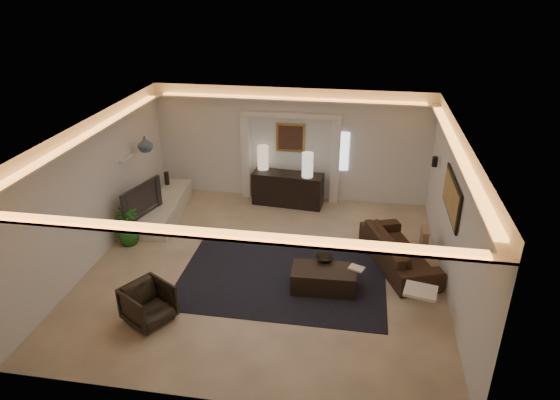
% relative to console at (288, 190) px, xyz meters
% --- Properties ---
extents(floor, '(7.00, 7.00, 0.00)m').
position_rel_console_xyz_m(floor, '(-0.00, -3.03, -0.40)').
color(floor, '#CEB48F').
rests_on(floor, ground).
extents(ceiling, '(7.00, 7.00, 0.00)m').
position_rel_console_xyz_m(ceiling, '(-0.00, -3.03, 2.50)').
color(ceiling, white).
rests_on(ceiling, ground).
extents(wall_back, '(7.00, 0.00, 7.00)m').
position_rel_console_xyz_m(wall_back, '(-0.00, 0.47, 1.05)').
color(wall_back, silver).
rests_on(wall_back, ground).
extents(wall_front, '(7.00, 0.00, 7.00)m').
position_rel_console_xyz_m(wall_front, '(-0.00, -6.53, 1.05)').
color(wall_front, silver).
rests_on(wall_front, ground).
extents(wall_left, '(0.00, 7.00, 7.00)m').
position_rel_console_xyz_m(wall_left, '(-3.50, -3.03, 1.05)').
color(wall_left, silver).
rests_on(wall_left, ground).
extents(wall_right, '(0.00, 7.00, 7.00)m').
position_rel_console_xyz_m(wall_right, '(3.50, -3.03, 1.05)').
color(wall_right, silver).
rests_on(wall_right, ground).
extents(cove_soffit, '(7.00, 7.00, 0.04)m').
position_rel_console_xyz_m(cove_soffit, '(-0.00, -3.03, 2.22)').
color(cove_soffit, silver).
rests_on(cove_soffit, ceiling).
extents(daylight_slit, '(0.25, 0.03, 1.00)m').
position_rel_console_xyz_m(daylight_slit, '(1.35, 0.45, 0.95)').
color(daylight_slit, white).
rests_on(daylight_slit, wall_back).
extents(area_rug, '(4.00, 3.00, 0.01)m').
position_rel_console_xyz_m(area_rug, '(0.40, -3.23, -0.39)').
color(area_rug, black).
rests_on(area_rug, ground).
extents(pilaster_left, '(0.22, 0.20, 2.20)m').
position_rel_console_xyz_m(pilaster_left, '(-1.15, 0.37, 0.70)').
color(pilaster_left, silver).
rests_on(pilaster_left, ground).
extents(pilaster_right, '(0.22, 0.20, 2.20)m').
position_rel_console_xyz_m(pilaster_right, '(1.15, 0.37, 0.70)').
color(pilaster_right, silver).
rests_on(pilaster_right, ground).
extents(alcove_header, '(2.52, 0.20, 0.12)m').
position_rel_console_xyz_m(alcove_header, '(-0.00, 0.37, 1.85)').
color(alcove_header, silver).
rests_on(alcove_header, wall_back).
extents(painting_frame, '(0.74, 0.04, 0.74)m').
position_rel_console_xyz_m(painting_frame, '(-0.00, 0.44, 1.25)').
color(painting_frame, tan).
rests_on(painting_frame, wall_back).
extents(painting_canvas, '(0.62, 0.02, 0.62)m').
position_rel_console_xyz_m(painting_canvas, '(-0.00, 0.41, 1.25)').
color(painting_canvas, '#4C2D1E').
rests_on(painting_canvas, wall_back).
extents(art_panel_frame, '(0.04, 1.64, 0.74)m').
position_rel_console_xyz_m(art_panel_frame, '(3.47, -2.73, 1.30)').
color(art_panel_frame, black).
rests_on(art_panel_frame, wall_right).
extents(art_panel_gold, '(0.02, 1.50, 0.62)m').
position_rel_console_xyz_m(art_panel_gold, '(3.44, -2.73, 1.30)').
color(art_panel_gold, tan).
rests_on(art_panel_gold, wall_right).
extents(wall_sconce, '(0.12, 0.12, 0.22)m').
position_rel_console_xyz_m(wall_sconce, '(3.38, -0.83, 1.28)').
color(wall_sconce, black).
rests_on(wall_sconce, wall_right).
extents(wall_niche, '(0.10, 0.55, 0.04)m').
position_rel_console_xyz_m(wall_niche, '(-3.44, -1.63, 1.25)').
color(wall_niche, silver).
rests_on(wall_niche, wall_left).
extents(console, '(1.81, 0.71, 0.88)m').
position_rel_console_xyz_m(console, '(0.00, 0.00, 0.00)').
color(console, black).
rests_on(console, ground).
extents(lamp_left, '(0.29, 0.29, 0.62)m').
position_rel_console_xyz_m(lamp_left, '(-0.68, 0.22, 0.69)').
color(lamp_left, beige).
rests_on(lamp_left, console).
extents(lamp_right, '(0.34, 0.34, 0.62)m').
position_rel_console_xyz_m(lamp_right, '(0.50, -0.11, 0.69)').
color(lamp_right, beige).
rests_on(lamp_right, console).
extents(media_ledge, '(0.85, 2.55, 0.47)m').
position_rel_console_xyz_m(media_ledge, '(-2.79, -1.15, -0.18)').
color(media_ledge, beige).
rests_on(media_ledge, ground).
extents(tv, '(1.30, 0.49, 0.75)m').
position_rel_console_xyz_m(tv, '(-3.11, -2.04, 0.43)').
color(tv, black).
rests_on(tv, media_ledge).
extents(figurine, '(0.16, 0.16, 0.33)m').
position_rel_console_xyz_m(figurine, '(-3.11, -0.30, 0.24)').
color(figurine, black).
rests_on(figurine, media_ledge).
extents(ginger_jar, '(0.40, 0.40, 0.36)m').
position_rel_console_xyz_m(ginger_jar, '(-3.15, -1.21, 1.45)').
color(ginger_jar, '#344352').
rests_on(ginger_jar, wall_niche).
extents(plant, '(0.58, 0.58, 0.86)m').
position_rel_console_xyz_m(plant, '(-3.15, -2.58, 0.03)').
color(plant, '#215B1A').
rests_on(plant, ground).
extents(sofa, '(2.42, 1.62, 0.66)m').
position_rel_console_xyz_m(sofa, '(2.65, -2.50, -0.07)').
color(sofa, black).
rests_on(sofa, ground).
extents(throw_blanket, '(0.62, 0.55, 0.06)m').
position_rel_console_xyz_m(throw_blanket, '(2.91, -4.18, 0.15)').
color(throw_blanket, '#F3EAC0').
rests_on(throw_blanket, sofa).
extents(throw_pillow, '(0.13, 0.43, 0.43)m').
position_rel_console_xyz_m(throw_pillow, '(3.15, -2.30, 0.15)').
color(throw_pillow, '#966C4F').
rests_on(throw_pillow, sofa).
extents(coffee_table, '(1.22, 0.69, 0.45)m').
position_rel_console_xyz_m(coffee_table, '(1.22, -3.58, -0.20)').
color(coffee_table, black).
rests_on(coffee_table, ground).
extents(bowl, '(0.41, 0.41, 0.08)m').
position_rel_console_xyz_m(bowl, '(1.20, -3.26, 0.05)').
color(bowl, black).
rests_on(bowl, coffee_table).
extents(magazine, '(0.33, 0.29, 0.03)m').
position_rel_console_xyz_m(magazine, '(1.82, -3.47, 0.02)').
color(magazine, beige).
rests_on(magazine, coffee_table).
extents(armchair, '(1.02, 1.01, 0.68)m').
position_rel_console_xyz_m(armchair, '(-1.66, -5.00, -0.06)').
color(armchair, '#2F2721').
rests_on(armchair, ground).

